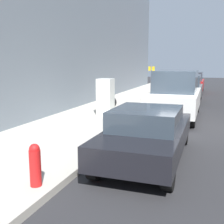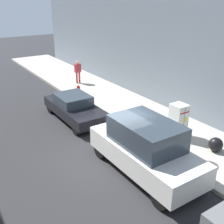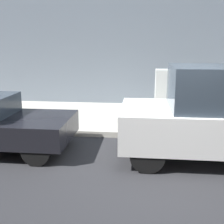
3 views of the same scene
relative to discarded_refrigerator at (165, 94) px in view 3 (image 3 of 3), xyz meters
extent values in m
plane|color=#28282B|center=(3.65, -0.29, -0.99)|extent=(80.00, 80.00, 0.00)
cube|color=#B2ADA0|center=(-0.25, -0.29, -0.90)|extent=(4.01, 44.00, 0.17)
cube|color=silver|center=(0.00, 0.00, 0.00)|extent=(0.65, 0.70, 1.64)
cube|color=black|center=(0.00, 0.35, 0.00)|extent=(0.01, 0.01, 1.56)
cube|color=yellow|center=(-0.08, 0.35, 0.17)|extent=(0.16, 0.01, 0.22)
cube|color=red|center=(0.00, 0.35, 0.52)|extent=(0.59, 0.01, 0.05)
cube|color=red|center=(0.00, 0.35, -0.33)|extent=(0.59, 0.01, 0.05)
sphere|color=black|center=(-0.42, 1.87, -0.51)|extent=(0.62, 0.62, 0.62)
cylinder|color=black|center=(2.19, -3.08, -0.66)|extent=(0.22, 0.66, 0.66)
cylinder|color=black|center=(3.76, -3.08, -0.66)|extent=(0.22, 0.66, 0.66)
cylinder|color=black|center=(2.09, -0.65, -0.62)|extent=(0.22, 0.73, 0.73)
cylinder|color=black|center=(3.86, -0.65, -0.62)|extent=(0.22, 0.73, 0.73)
camera|label=1|loc=(4.44, -11.80, 1.51)|focal=45.00mm
camera|label=2|loc=(9.12, 8.24, 5.43)|focal=45.00mm
camera|label=3|loc=(9.36, -0.81, 1.67)|focal=45.00mm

